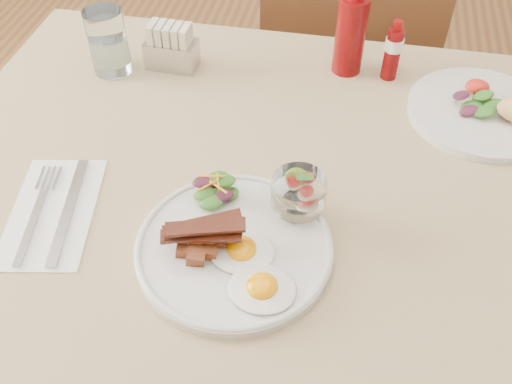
% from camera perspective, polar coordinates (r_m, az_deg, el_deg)
% --- Properties ---
extents(table, '(1.33, 0.88, 0.75)m').
position_cam_1_polar(table, '(0.97, 6.69, -2.98)').
color(table, brown).
rests_on(table, ground).
extents(chair_far, '(0.42, 0.42, 0.93)m').
position_cam_1_polar(chair_far, '(1.57, 8.99, 11.97)').
color(chair_far, brown).
rests_on(chair_far, ground).
extents(main_plate, '(0.28, 0.28, 0.02)m').
position_cam_1_polar(main_plate, '(0.81, -2.21, -5.66)').
color(main_plate, silver).
rests_on(main_plate, table).
extents(fried_eggs, '(0.15, 0.16, 0.03)m').
position_cam_1_polar(fried_eggs, '(0.77, -0.45, -7.64)').
color(fried_eggs, silver).
rests_on(fried_eggs, main_plate).
extents(bacon_potato_pile, '(0.12, 0.08, 0.05)m').
position_cam_1_polar(bacon_potato_pile, '(0.78, -5.47, -4.64)').
color(bacon_potato_pile, brown).
rests_on(bacon_potato_pile, main_plate).
extents(side_salad, '(0.08, 0.07, 0.04)m').
position_cam_1_polar(side_salad, '(0.85, -4.08, 0.12)').
color(side_salad, '#215416').
rests_on(side_salad, main_plate).
extents(fruit_cup, '(0.08, 0.08, 0.08)m').
position_cam_1_polar(fruit_cup, '(0.81, 4.29, -0.04)').
color(fruit_cup, white).
rests_on(fruit_cup, main_plate).
extents(second_plate, '(0.28, 0.26, 0.06)m').
position_cam_1_polar(second_plate, '(1.10, 22.67, 7.50)').
color(second_plate, silver).
rests_on(second_plate, table).
extents(ketchup_bottle, '(0.07, 0.07, 0.17)m').
position_cam_1_polar(ketchup_bottle, '(1.12, 9.43, 15.33)').
color(ketchup_bottle, '#610507').
rests_on(ketchup_bottle, table).
extents(hot_sauce_bottle, '(0.04, 0.04, 0.12)m').
position_cam_1_polar(hot_sauce_bottle, '(1.13, 13.53, 13.57)').
color(hot_sauce_bottle, '#610507').
rests_on(hot_sauce_bottle, table).
extents(sugar_caddy, '(0.10, 0.06, 0.09)m').
position_cam_1_polar(sugar_caddy, '(1.15, -8.46, 13.99)').
color(sugar_caddy, '#ABABAF').
rests_on(sugar_caddy, table).
extents(water_glass, '(0.07, 0.07, 0.13)m').
position_cam_1_polar(water_glass, '(1.15, -14.50, 14.03)').
color(water_glass, white).
rests_on(water_glass, table).
extents(napkin_cutlery, '(0.16, 0.24, 0.01)m').
position_cam_1_polar(napkin_cutlery, '(0.91, -19.58, -1.85)').
color(napkin_cutlery, white).
rests_on(napkin_cutlery, table).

